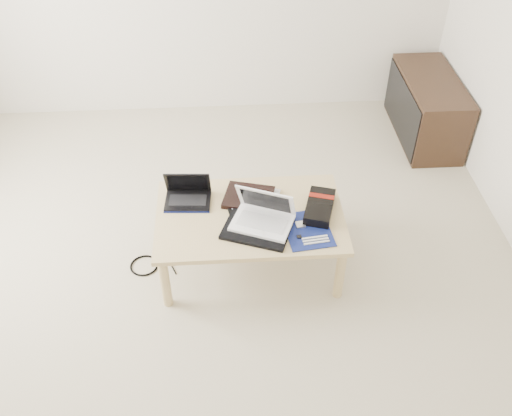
{
  "coord_description": "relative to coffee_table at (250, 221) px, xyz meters",
  "views": [
    {
      "loc": [
        0.18,
        -2.35,
        2.64
      ],
      "look_at": [
        0.34,
        0.12,
        0.45
      ],
      "focal_mm": 40.0,
      "sensor_mm": 36.0,
      "label": 1
    }
  ],
  "objects": [
    {
      "name": "tablet",
      "position": [
        -0.0,
        0.07,
        0.06
      ],
      "size": [
        0.28,
        0.24,
        0.01
      ],
      "color": "black",
      "rests_on": "coffee_table"
    },
    {
      "name": "remote",
      "position": [
        0.14,
        0.1,
        0.06
      ],
      "size": [
        0.12,
        0.24,
        0.02
      ],
      "color": "silver",
      "rests_on": "coffee_table"
    },
    {
      "name": "neoprene_sleeve",
      "position": [
        0.03,
        -0.13,
        0.06
      ],
      "size": [
        0.44,
        0.38,
        0.02
      ],
      "primitive_type": "cube",
      "rotation": [
        0.0,
        0.0,
        -0.36
      ],
      "color": "black",
      "rests_on": "coffee_table"
    },
    {
      "name": "book",
      "position": [
        0.0,
        0.14,
        0.06
      ],
      "size": [
        0.34,
        0.3,
        0.03
      ],
      "color": "black",
      "rests_on": "coffee_table"
    },
    {
      "name": "floor_cable_trail",
      "position": [
        -0.53,
        0.09,
        -0.35
      ],
      "size": [
        0.15,
        0.33,
        0.01
      ],
      "primitive_type": "cylinder",
      "rotation": [
        1.57,
        0.0,
        0.4
      ],
      "color": "black",
      "rests_on": "ground"
    },
    {
      "name": "white_laptop",
      "position": [
        0.07,
        -0.08,
        0.12
      ],
      "size": [
        0.4,
        0.34,
        0.23
      ],
      "color": "white",
      "rests_on": "neoprene_sleeve"
    },
    {
      "name": "room_shell",
      "position": [
        -0.3,
        -0.12,
        1.32
      ],
      "size": [
        4.2,
        4.2,
        2.7
      ],
      "color": "silver",
      "rests_on": "ground"
    },
    {
      "name": "media_cabinet",
      "position": [
        1.47,
        1.33,
        -0.1
      ],
      "size": [
        0.41,
        0.9,
        0.5
      ],
      "color": "#392417",
      "rests_on": "ground"
    },
    {
      "name": "ground",
      "position": [
        -0.3,
        -0.12,
        -0.35
      ],
      "size": [
        4.0,
        4.0,
        0.0
      ],
      "primitive_type": "plane",
      "color": "beige",
      "rests_on": "ground"
    },
    {
      "name": "gpu_box",
      "position": [
        0.41,
        0.0,
        0.08
      ],
      "size": [
        0.23,
        0.33,
        0.07
      ],
      "color": "black",
      "rests_on": "coffee_table"
    },
    {
      "name": "coffee_table",
      "position": [
        0.0,
        0.0,
        0.0
      ],
      "size": [
        1.1,
        0.7,
        0.4
      ],
      "color": "tan",
      "rests_on": "ground"
    },
    {
      "name": "floor_cable_coil",
      "position": [
        -0.67,
        0.01,
        -0.35
      ],
      "size": [
        0.18,
        0.18,
        0.01
      ],
      "primitive_type": "torus",
      "rotation": [
        0.0,
        0.0,
        -0.04
      ],
      "color": "black",
      "rests_on": "ground"
    },
    {
      "name": "cable_coil",
      "position": [
        -0.08,
        0.04,
        0.05
      ],
      "size": [
        0.12,
        0.12,
        0.01
      ],
      "primitive_type": "torus",
      "rotation": [
        0.0,
        0.0,
        -0.37
      ],
      "color": "black",
      "rests_on": "coffee_table"
    },
    {
      "name": "netbook",
      "position": [
        -0.36,
        0.16,
        0.09
      ],
      "size": [
        0.28,
        0.21,
        0.19
      ],
      "color": "black",
      "rests_on": "coffee_table"
    },
    {
      "name": "motherboard",
      "position": [
        0.32,
        -0.15,
        0.05
      ],
      "size": [
        0.29,
        0.34,
        0.01
      ],
      "color": "#0C1A4F",
      "rests_on": "coffee_table"
    }
  ]
}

